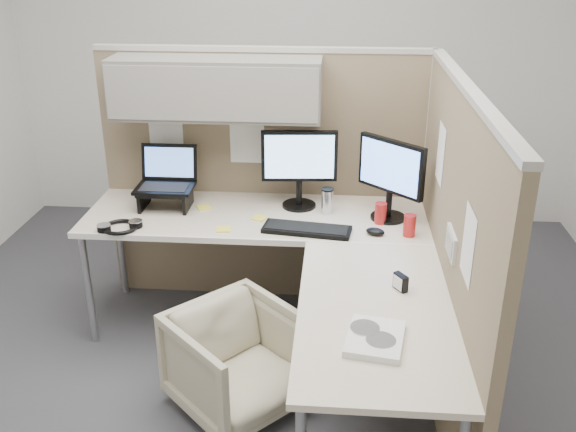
# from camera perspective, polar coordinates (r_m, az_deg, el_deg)

# --- Properties ---
(ground) EXTENTS (4.50, 4.50, 0.00)m
(ground) POSITION_cam_1_polar(r_m,az_deg,el_deg) (3.63, -1.95, -13.97)
(ground) COLOR #38383D
(ground) RESTS_ON ground
(partition_back) EXTENTS (2.00, 0.36, 1.63)m
(partition_back) POSITION_cam_1_polar(r_m,az_deg,el_deg) (3.89, -4.00, 6.90)
(partition_back) COLOR #826F55
(partition_back) RESTS_ON ground
(partition_right) EXTENTS (0.07, 2.03, 1.63)m
(partition_right) POSITION_cam_1_polar(r_m,az_deg,el_deg) (3.17, 14.14, -3.27)
(partition_right) COLOR #826F55
(partition_right) RESTS_ON ground
(desk) EXTENTS (2.00, 1.98, 0.73)m
(desk) POSITION_cam_1_polar(r_m,az_deg,el_deg) (3.36, 0.25, -3.41)
(desk) COLOR beige
(desk) RESTS_ON ground
(office_chair) EXTENTS (0.78, 0.78, 0.59)m
(office_chair) POSITION_cam_1_polar(r_m,az_deg,el_deg) (3.27, -4.49, -12.39)
(office_chair) COLOR #C0B998
(office_chair) RESTS_ON ground
(monitor_left) EXTENTS (0.44, 0.20, 0.47)m
(monitor_left) POSITION_cam_1_polar(r_m,az_deg,el_deg) (3.74, 1.01, 4.75)
(monitor_left) COLOR black
(monitor_left) RESTS_ON desk
(monitor_right) EXTENTS (0.34, 0.33, 0.47)m
(monitor_right) POSITION_cam_1_polar(r_m,az_deg,el_deg) (3.61, 9.11, 3.78)
(monitor_right) COLOR black
(monitor_right) RESTS_ON desk
(laptop_station) EXTENTS (0.33, 0.29, 0.35)m
(laptop_station) POSITION_cam_1_polar(r_m,az_deg,el_deg) (3.86, -10.78, 2.74)
(laptop_station) COLOR black
(laptop_station) RESTS_ON desk
(keyboard) EXTENTS (0.50, 0.23, 0.02)m
(keyboard) POSITION_cam_1_polar(r_m,az_deg,el_deg) (3.50, 1.68, -1.21)
(keyboard) COLOR black
(keyboard) RESTS_ON desk
(mouse) EXTENTS (0.12, 0.10, 0.04)m
(mouse) POSITION_cam_1_polar(r_m,az_deg,el_deg) (3.49, 7.76, -1.38)
(mouse) COLOR black
(mouse) RESTS_ON desk
(travel_mug) EXTENTS (0.07, 0.07, 0.15)m
(travel_mug) POSITION_cam_1_polar(r_m,az_deg,el_deg) (3.72, 3.52, 1.36)
(travel_mug) COLOR silver
(travel_mug) RESTS_ON desk
(soda_can_green) EXTENTS (0.07, 0.07, 0.12)m
(soda_can_green) POSITION_cam_1_polar(r_m,az_deg,el_deg) (3.50, 10.75, -0.84)
(soda_can_green) COLOR #B21E1E
(soda_can_green) RESTS_ON desk
(soda_can_silver) EXTENTS (0.07, 0.07, 0.12)m
(soda_can_silver) POSITION_cam_1_polar(r_m,az_deg,el_deg) (3.62, 8.24, 0.25)
(soda_can_silver) COLOR #B21E1E
(soda_can_silver) RESTS_ON desk
(sticky_note_b) EXTENTS (0.08, 0.08, 0.01)m
(sticky_note_b) POSITION_cam_1_polar(r_m,az_deg,el_deg) (3.50, -0.73, -1.34)
(sticky_note_b) COLOR yellow
(sticky_note_b) RESTS_ON desk
(sticky_note_d) EXTENTS (0.10, 0.10, 0.01)m
(sticky_note_d) POSITION_cam_1_polar(r_m,az_deg,el_deg) (3.67, -2.57, -0.18)
(sticky_note_d) COLOR yellow
(sticky_note_d) RESTS_ON desk
(sticky_note_c) EXTENTS (0.10, 0.10, 0.01)m
(sticky_note_c) POSITION_cam_1_polar(r_m,az_deg,el_deg) (3.84, -7.49, 0.76)
(sticky_note_c) COLOR yellow
(sticky_note_c) RESTS_ON desk
(sticky_note_a) EXTENTS (0.09, 0.09, 0.01)m
(sticky_note_a) POSITION_cam_1_polar(r_m,az_deg,el_deg) (3.54, -5.75, -1.18)
(sticky_note_a) COLOR yellow
(sticky_note_a) RESTS_ON desk
(headphones) EXTENTS (0.26, 0.26, 0.04)m
(headphones) POSITION_cam_1_polar(r_m,az_deg,el_deg) (3.65, -14.70, -0.93)
(headphones) COLOR black
(headphones) RESTS_ON desk
(paper_stack) EXTENTS (0.26, 0.31, 0.03)m
(paper_stack) POSITION_cam_1_polar(r_m,az_deg,el_deg) (2.61, 7.74, -10.73)
(paper_stack) COLOR white
(paper_stack) RESTS_ON desk
(desk_clock) EXTENTS (0.07, 0.08, 0.08)m
(desk_clock) POSITION_cam_1_polar(r_m,az_deg,el_deg) (2.97, 9.96, -5.81)
(desk_clock) COLOR black
(desk_clock) RESTS_ON desk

